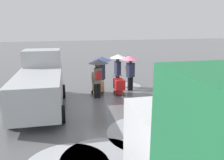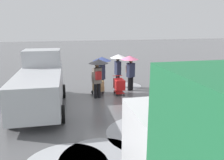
{
  "view_description": "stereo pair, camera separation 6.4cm",
  "coord_description": "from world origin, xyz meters",
  "px_view_note": "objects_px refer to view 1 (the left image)",
  "views": [
    {
      "loc": [
        2.69,
        11.19,
        3.86
      ],
      "look_at": [
        -0.13,
        0.31,
        1.05
      ],
      "focal_mm": 35.51,
      "sensor_mm": 36.0,
      "label": 1
    },
    {
      "loc": [
        2.62,
        11.21,
        3.86
      ],
      "look_at": [
        -0.13,
        0.31,
        1.05
      ],
      "focal_mm": 35.51,
      "sensor_mm": 36.0,
      "label": 2
    }
  ],
  "objects_px": {
    "cargo_van_parked_right": "(40,84)",
    "shopping_cart_vendor": "(119,85)",
    "pedestrian_white_side": "(101,66)",
    "pedestrian_far_side": "(130,65)",
    "pedestrian_pink_side": "(98,69)",
    "pedestrian_black_side": "(118,63)",
    "hand_dolly_boxes": "(98,86)"
  },
  "relations": [
    {
      "from": "pedestrian_pink_side",
      "to": "pedestrian_black_side",
      "type": "relative_size",
      "value": 1.0
    },
    {
      "from": "pedestrian_white_side",
      "to": "pedestrian_far_side",
      "type": "height_order",
      "value": "same"
    },
    {
      "from": "shopping_cart_vendor",
      "to": "pedestrian_black_side",
      "type": "bearing_deg",
      "value": -103.37
    },
    {
      "from": "hand_dolly_boxes",
      "to": "pedestrian_white_side",
      "type": "relative_size",
      "value": 0.61
    },
    {
      "from": "cargo_van_parked_right",
      "to": "shopping_cart_vendor",
      "type": "height_order",
      "value": "cargo_van_parked_right"
    },
    {
      "from": "pedestrian_pink_side",
      "to": "pedestrian_black_side",
      "type": "xyz_separation_m",
      "value": [
        -1.6,
        -1.74,
        0.01
      ]
    },
    {
      "from": "shopping_cart_vendor",
      "to": "pedestrian_far_side",
      "type": "xyz_separation_m",
      "value": [
        -0.85,
        -0.64,
        1.0
      ]
    },
    {
      "from": "pedestrian_black_side",
      "to": "pedestrian_white_side",
      "type": "xyz_separation_m",
      "value": [
        1.23,
        0.88,
        -0.01
      ]
    },
    {
      "from": "pedestrian_black_side",
      "to": "pedestrian_white_side",
      "type": "distance_m",
      "value": 1.52
    },
    {
      "from": "pedestrian_black_side",
      "to": "pedestrian_pink_side",
      "type": "bearing_deg",
      "value": 47.34
    },
    {
      "from": "hand_dolly_boxes",
      "to": "pedestrian_far_side",
      "type": "distance_m",
      "value": 2.3
    },
    {
      "from": "cargo_van_parked_right",
      "to": "pedestrian_black_side",
      "type": "height_order",
      "value": "cargo_van_parked_right"
    },
    {
      "from": "shopping_cart_vendor",
      "to": "hand_dolly_boxes",
      "type": "height_order",
      "value": "hand_dolly_boxes"
    },
    {
      "from": "hand_dolly_boxes",
      "to": "pedestrian_white_side",
      "type": "height_order",
      "value": "pedestrian_white_side"
    },
    {
      "from": "pedestrian_white_side",
      "to": "pedestrian_far_side",
      "type": "bearing_deg",
      "value": -177.44
    },
    {
      "from": "pedestrian_white_side",
      "to": "pedestrian_black_side",
      "type": "bearing_deg",
      "value": -144.4
    },
    {
      "from": "cargo_van_parked_right",
      "to": "pedestrian_far_side",
      "type": "xyz_separation_m",
      "value": [
        -5.0,
        -1.72,
        0.39
      ]
    },
    {
      "from": "pedestrian_pink_side",
      "to": "pedestrian_black_side",
      "type": "bearing_deg",
      "value": -132.66
    },
    {
      "from": "hand_dolly_boxes",
      "to": "shopping_cart_vendor",
      "type": "bearing_deg",
      "value": 167.55
    },
    {
      "from": "hand_dolly_boxes",
      "to": "pedestrian_pink_side",
      "type": "relative_size",
      "value": 0.61
    },
    {
      "from": "hand_dolly_boxes",
      "to": "pedestrian_black_side",
      "type": "distance_m",
      "value": 2.2
    },
    {
      "from": "shopping_cart_vendor",
      "to": "pedestrian_far_side",
      "type": "relative_size",
      "value": 0.47
    },
    {
      "from": "cargo_van_parked_right",
      "to": "pedestrian_pink_side",
      "type": "height_order",
      "value": "cargo_van_parked_right"
    },
    {
      "from": "pedestrian_far_side",
      "to": "hand_dolly_boxes",
      "type": "bearing_deg",
      "value": 10.94
    },
    {
      "from": "hand_dolly_boxes",
      "to": "cargo_van_parked_right",
      "type": "bearing_deg",
      "value": 23.97
    },
    {
      "from": "cargo_van_parked_right",
      "to": "pedestrian_white_side",
      "type": "distance_m",
      "value": 3.67
    },
    {
      "from": "shopping_cart_vendor",
      "to": "cargo_van_parked_right",
      "type": "bearing_deg",
      "value": 14.58
    },
    {
      "from": "pedestrian_pink_side",
      "to": "shopping_cart_vendor",
      "type": "bearing_deg",
      "value": -167.01
    },
    {
      "from": "cargo_van_parked_right",
      "to": "pedestrian_black_side",
      "type": "relative_size",
      "value": 2.53
    },
    {
      "from": "cargo_van_parked_right",
      "to": "hand_dolly_boxes",
      "type": "xyz_separation_m",
      "value": [
        -3.0,
        -1.33,
        -0.68
      ]
    },
    {
      "from": "pedestrian_pink_side",
      "to": "pedestrian_white_side",
      "type": "distance_m",
      "value": 0.93
    },
    {
      "from": "pedestrian_far_side",
      "to": "shopping_cart_vendor",
      "type": "bearing_deg",
      "value": 37.08
    }
  ]
}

